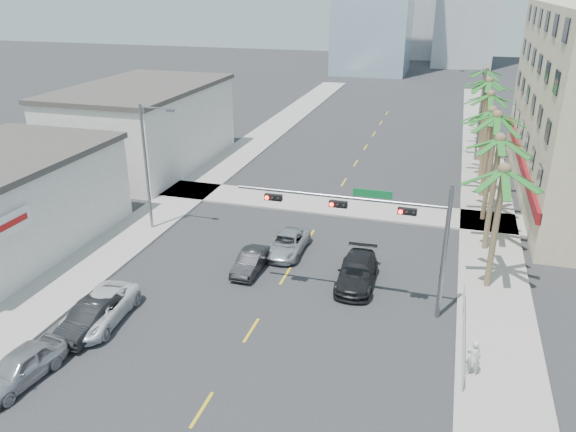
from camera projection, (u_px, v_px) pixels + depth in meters
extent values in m
plane|color=#262628|center=(221.00, 379.00, 25.00)|extent=(260.00, 260.00, 0.00)
cube|color=gray|center=(489.00, 233.00, 39.53)|extent=(4.00, 120.00, 0.15)
cube|color=gray|center=(180.00, 198.00, 45.83)|extent=(4.00, 120.00, 0.15)
cube|color=gray|center=(329.00, 205.00, 44.45)|extent=(80.00, 4.00, 0.15)
cube|color=maroon|center=(520.00, 157.00, 46.63)|extent=(0.30, 28.00, 0.80)
cube|color=beige|center=(144.00, 128.00, 53.53)|extent=(11.00, 18.00, 7.20)
cylinder|color=slate|center=(444.00, 256.00, 28.34)|extent=(0.24, 0.24, 7.20)
cylinder|color=slate|center=(339.00, 197.00, 28.78)|extent=(11.00, 0.16, 0.16)
cube|color=#0C662D|center=(372.00, 194.00, 28.20)|extent=(2.00, 0.05, 0.40)
cube|color=black|center=(407.00, 211.00, 27.87)|extent=(0.95, 0.28, 0.32)
sphere|color=#FF0C05|center=(400.00, 212.00, 27.81)|extent=(0.22, 0.22, 0.22)
cube|color=black|center=(338.00, 204.00, 28.79)|extent=(0.95, 0.28, 0.32)
sphere|color=#FF0C05|center=(331.00, 205.00, 28.73)|extent=(0.22, 0.22, 0.22)
cube|color=black|center=(273.00, 197.00, 29.70)|extent=(0.95, 0.28, 0.32)
sphere|color=#FF0C05|center=(267.00, 198.00, 29.65)|extent=(0.22, 0.22, 0.22)
cylinder|color=brown|center=(495.00, 231.00, 31.20)|extent=(0.36, 0.36, 7.20)
cylinder|color=brown|center=(492.00, 196.00, 35.73)|extent=(0.36, 0.36, 7.56)
cylinder|color=brown|center=(489.00, 170.00, 40.27)|extent=(0.36, 0.36, 7.92)
cylinder|color=brown|center=(487.00, 155.00, 45.01)|extent=(0.36, 0.36, 7.20)
cylinder|color=brown|center=(485.00, 137.00, 49.54)|extent=(0.36, 0.36, 7.56)
cylinder|color=brown|center=(484.00, 122.00, 54.08)|extent=(0.36, 0.36, 7.92)
cylinder|color=brown|center=(482.00, 115.00, 58.82)|extent=(0.36, 0.36, 7.20)
cylinder|color=brown|center=(481.00, 104.00, 63.35)|extent=(0.36, 0.36, 7.56)
cylinder|color=slate|center=(146.00, 169.00, 38.61)|extent=(0.20, 0.20, 9.00)
cylinder|color=slate|center=(155.00, 108.00, 36.67)|extent=(2.20, 0.12, 0.12)
cube|color=slate|center=(170.00, 110.00, 36.42)|extent=(0.50, 0.25, 0.18)
cylinder|color=slate|center=(480.00, 116.00, 53.98)|extent=(0.20, 0.20, 9.00)
cylinder|color=slate|center=(474.00, 70.00, 52.62)|extent=(2.20, 0.12, 0.12)
cube|color=slate|center=(462.00, 71.00, 52.94)|extent=(0.50, 0.25, 0.18)
cylinder|color=silver|center=(463.00, 333.00, 27.39)|extent=(0.08, 8.00, 0.08)
cylinder|color=silver|center=(464.00, 327.00, 27.26)|extent=(0.08, 8.00, 0.08)
cylinder|color=silver|center=(462.00, 385.00, 23.87)|extent=(0.08, 0.08, 1.00)
cylinder|color=silver|center=(463.00, 358.00, 25.64)|extent=(0.08, 0.08, 1.00)
cylinder|color=silver|center=(463.00, 334.00, 27.41)|extent=(0.08, 0.08, 1.00)
cylinder|color=silver|center=(463.00, 312.00, 29.18)|extent=(0.08, 0.08, 1.00)
cylinder|color=silver|center=(464.00, 293.00, 30.96)|extent=(0.08, 0.08, 1.00)
imported|color=#B3B2B7|center=(20.00, 367.00, 24.64)|extent=(2.30, 4.59, 1.50)
imported|color=black|center=(91.00, 317.00, 28.34)|extent=(1.67, 4.46, 1.46)
imported|color=white|center=(100.00, 309.00, 29.02)|extent=(2.83, 5.43, 1.46)
imported|color=black|center=(251.00, 262.00, 34.22)|extent=(1.39, 3.87, 1.27)
imported|color=silver|center=(287.00, 243.00, 36.56)|extent=(2.20, 4.73, 1.31)
imported|color=black|center=(357.00, 272.00, 32.72)|extent=(2.27, 5.24, 1.50)
imported|color=silver|center=(473.00, 357.00, 24.80)|extent=(0.66, 0.45, 1.76)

